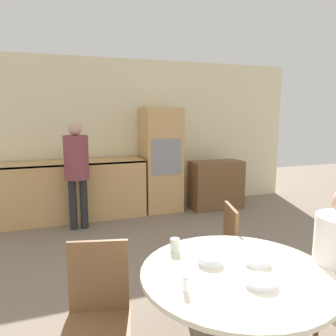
% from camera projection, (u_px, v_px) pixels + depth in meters
% --- Properties ---
extents(wall_back, '(6.41, 0.05, 2.60)m').
position_uv_depth(wall_back, '(127.00, 136.00, 5.74)').
color(wall_back, beige).
rests_on(wall_back, ground_plane).
extents(kitchen_counter, '(2.52, 0.60, 0.93)m').
position_uv_depth(kitchen_counter, '(65.00, 190.00, 5.19)').
color(kitchen_counter, tan).
rests_on(kitchen_counter, ground_plane).
extents(oven_unit, '(0.63, 0.59, 1.78)m').
position_uv_depth(oven_unit, '(161.00, 160.00, 5.67)').
color(oven_unit, tan).
rests_on(oven_unit, ground_plane).
extents(sideboard, '(0.92, 0.45, 0.85)m').
position_uv_depth(sideboard, '(216.00, 185.00, 5.85)').
color(sideboard, brown).
rests_on(sideboard, ground_plane).
extents(dining_table, '(1.16, 1.16, 0.75)m').
position_uv_depth(dining_table, '(235.00, 307.00, 2.01)').
color(dining_table, brown).
rests_on(dining_table, ground_plane).
extents(chair_far_left, '(0.48, 0.48, 0.90)m').
position_uv_depth(chair_far_left, '(98.00, 308.00, 2.01)').
color(chair_far_left, brown).
rests_on(chair_far_left, ground_plane).
extents(chair_far_right, '(0.49, 0.49, 0.90)m').
position_uv_depth(chair_far_right, '(219.00, 251.00, 2.84)').
color(chair_far_right, brown).
rests_on(chair_far_right, ground_plane).
extents(person_standing, '(0.35, 0.35, 1.57)m').
position_uv_depth(person_standing, '(77.00, 164.00, 4.69)').
color(person_standing, '#262628').
rests_on(person_standing, ground_plane).
extents(cup, '(0.07, 0.07, 0.09)m').
position_uv_depth(cup, '(175.00, 245.00, 2.24)').
color(cup, silver).
rests_on(cup, dining_table).
extents(bowl_near, '(0.16, 0.16, 0.05)m').
position_uv_depth(bowl_near, '(210.00, 260.00, 2.07)').
color(bowl_near, silver).
rests_on(bowl_near, dining_table).
extents(bowl_centre, '(0.16, 0.16, 0.04)m').
position_uv_depth(bowl_centre, '(257.00, 261.00, 2.06)').
color(bowl_centre, silver).
rests_on(bowl_centre, dining_table).
extents(bowl_far, '(0.18, 0.18, 0.04)m').
position_uv_depth(bowl_far, '(260.00, 282.00, 1.80)').
color(bowl_far, silver).
rests_on(bowl_far, dining_table).
extents(salt_shaker, '(0.03, 0.03, 0.09)m').
position_uv_depth(salt_shaker, '(186.00, 284.00, 1.74)').
color(salt_shaker, white).
rests_on(salt_shaker, dining_table).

